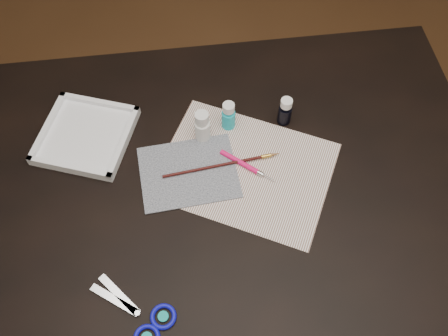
{
  "coord_description": "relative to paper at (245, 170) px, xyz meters",
  "views": [
    {
      "loc": [
        -0.08,
        -0.6,
        1.8
      ],
      "look_at": [
        0.0,
        0.0,
        0.8
      ],
      "focal_mm": 40.0,
      "sensor_mm": 36.0,
      "label": 1
    }
  ],
  "objects": [
    {
      "name": "canvas",
      "position": [
        -0.14,
        0.01,
        0.0
      ],
      "size": [
        0.25,
        0.2,
        0.0
      ],
      "primitive_type": "cube",
      "rotation": [
        0.0,
        0.0,
        0.07
      ],
      "color": "black",
      "rests_on": "paper"
    },
    {
      "name": "paint_bottle_cyan",
      "position": [
        -0.02,
        0.14,
        0.04
      ],
      "size": [
        0.05,
        0.05,
        0.08
      ],
      "primitive_type": "cylinder",
      "rotation": [
        0.0,
        0.0,
        -0.38
      ],
      "color": "#1ABACA",
      "rests_on": "table"
    },
    {
      "name": "paint_bottle_navy",
      "position": [
        0.12,
        0.14,
        0.04
      ],
      "size": [
        0.03,
        0.03,
        0.08
      ],
      "primitive_type": "cylinder",
      "rotation": [
        0.0,
        0.0,
        0.01
      ],
      "color": "black",
      "rests_on": "table"
    },
    {
      "name": "palette_tray",
      "position": [
        -0.39,
        0.14,
        0.01
      ],
      "size": [
        0.28,
        0.28,
        0.03
      ],
      "primitive_type": "cube",
      "rotation": [
        0.0,
        0.0,
        -0.36
      ],
      "color": "white",
      "rests_on": "table"
    },
    {
      "name": "craft_knife",
      "position": [
        0.01,
        0.0,
        0.01
      ],
      "size": [
        0.13,
        0.11,
        0.01
      ],
      "primitive_type": null,
      "rotation": [
        0.0,
        0.0,
        -0.71
      ],
      "color": "#EC1264",
      "rests_on": "paper"
    },
    {
      "name": "table",
      "position": [
        -0.05,
        -0.02,
        -0.38
      ],
      "size": [
        1.3,
        0.9,
        0.75
      ],
      "primitive_type": "cube",
      "color": "black",
      "rests_on": "ground"
    },
    {
      "name": "paper",
      "position": [
        0.0,
        0.0,
        0.0
      ],
      "size": [
        0.51,
        0.47,
        0.0
      ],
      "primitive_type": "cube",
      "rotation": [
        0.0,
        0.0,
        -0.48
      ],
      "color": "white",
      "rests_on": "table"
    },
    {
      "name": "ground",
      "position": [
        -0.05,
        -0.02,
        -0.76
      ],
      "size": [
        3.5,
        3.5,
        0.02
      ],
      "primitive_type": "cube",
      "color": "#422614",
      "rests_on": "ground"
    },
    {
      "name": "paint_bottle_white",
      "position": [
        -0.09,
        0.11,
        0.05
      ],
      "size": [
        0.04,
        0.04,
        0.1
      ],
      "primitive_type": "cylinder",
      "rotation": [
        0.0,
        0.0,
        -0.05
      ],
      "color": "white",
      "rests_on": "table"
    },
    {
      "name": "scissors",
      "position": [
        -0.29,
        -0.31,
        0.0
      ],
      "size": [
        0.24,
        0.22,
        0.01
      ],
      "primitive_type": null,
      "rotation": [
        0.0,
        0.0,
        2.51
      ],
      "color": "silver",
      "rests_on": "table"
    },
    {
      "name": "paintbrush",
      "position": [
        -0.05,
        0.02,
        0.01
      ],
      "size": [
        0.3,
        0.04,
        0.01
      ],
      "primitive_type": null,
      "rotation": [
        0.0,
        0.0,
        0.11
      ],
      "color": "black",
      "rests_on": "canvas"
    }
  ]
}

